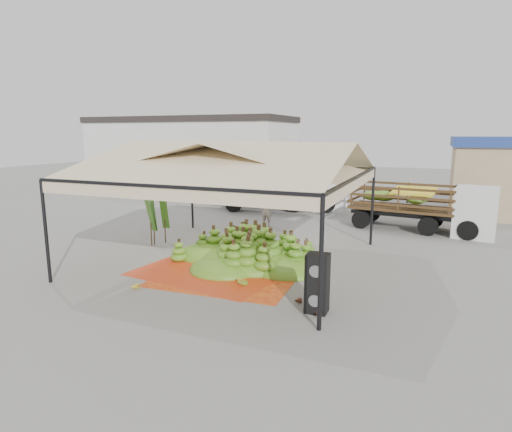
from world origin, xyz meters
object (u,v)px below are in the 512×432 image
at_px(banana_heap, 249,246).
at_px(speaker_stack, 317,283).
at_px(truck_left, 288,184).
at_px(vendor, 266,210).
at_px(truck_right, 427,203).

bearing_deg(banana_heap, speaker_stack, -43.88).
xyz_separation_m(speaker_stack, truck_left, (-5.21, 13.46, 0.74)).
relative_size(vendor, truck_left, 0.21).
height_order(banana_heap, vendor, vendor).
distance_m(banana_heap, truck_right, 9.19).
bearing_deg(truck_left, vendor, -104.20).
bearing_deg(vendor, banana_heap, 104.53).
bearing_deg(vendor, truck_left, -84.78).
bearing_deg(truck_right, truck_left, 165.25).
height_order(speaker_stack, vendor, vendor).
relative_size(banana_heap, truck_right, 0.90).
height_order(speaker_stack, truck_left, truck_left).
height_order(vendor, truck_left, truck_left).
bearing_deg(truck_right, speaker_stack, -94.49).
xyz_separation_m(banana_heap, truck_left, (-2.10, 10.47, 0.87)).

